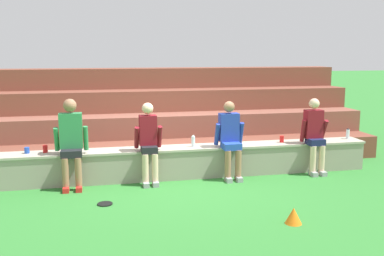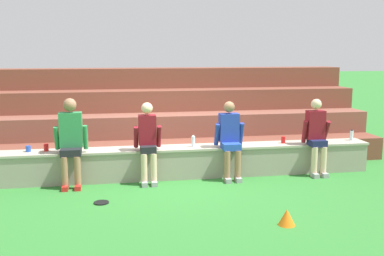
{
  "view_description": "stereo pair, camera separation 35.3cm",
  "coord_description": "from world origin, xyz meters",
  "px_view_note": "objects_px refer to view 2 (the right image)",
  "views": [
    {
      "loc": [
        -1.42,
        -7.69,
        2.3
      ],
      "look_at": [
        0.3,
        0.24,
        0.91
      ],
      "focal_mm": 42.3,
      "sensor_mm": 36.0,
      "label": 1
    },
    {
      "loc": [
        -1.08,
        -7.76,
        2.3
      ],
      "look_at": [
        0.3,
        0.24,
        0.91
      ],
      "focal_mm": 42.3,
      "sensor_mm": 36.0,
      "label": 2
    }
  ],
  "objects_px": {
    "person_left_of_center": "(148,141)",
    "plastic_cup_left_end": "(46,148)",
    "person_center": "(230,138)",
    "water_bottle_near_left": "(352,135)",
    "person_right_of_center": "(316,135)",
    "plastic_cup_right_end": "(28,149)",
    "person_far_left": "(71,139)",
    "frisbee": "(101,203)",
    "water_bottle_mid_right": "(193,141)",
    "plastic_cup_middle": "(283,140)",
    "sports_cone": "(287,217)"
  },
  "relations": [
    {
      "from": "plastic_cup_left_end",
      "to": "sports_cone",
      "type": "relative_size",
      "value": 0.56
    },
    {
      "from": "person_left_of_center",
      "to": "water_bottle_mid_right",
      "type": "distance_m",
      "value": 0.88
    },
    {
      "from": "person_center",
      "to": "frisbee",
      "type": "xyz_separation_m",
      "value": [
        -2.27,
        -1.0,
        -0.75
      ]
    },
    {
      "from": "water_bottle_mid_right",
      "to": "plastic_cup_left_end",
      "type": "distance_m",
      "value": 2.6
    },
    {
      "from": "person_left_of_center",
      "to": "sports_cone",
      "type": "relative_size",
      "value": 6.16
    },
    {
      "from": "person_right_of_center",
      "to": "sports_cone",
      "type": "xyz_separation_m",
      "value": [
        -1.46,
        -2.31,
        -0.65
      ]
    },
    {
      "from": "person_right_of_center",
      "to": "sports_cone",
      "type": "relative_size",
      "value": 6.2
    },
    {
      "from": "person_left_of_center",
      "to": "plastic_cup_left_end",
      "type": "xyz_separation_m",
      "value": [
        -1.76,
        0.31,
        -0.13
      ]
    },
    {
      "from": "person_center",
      "to": "water_bottle_mid_right",
      "type": "relative_size",
      "value": 6.58
    },
    {
      "from": "plastic_cup_middle",
      "to": "person_center",
      "type": "bearing_deg",
      "value": -166.72
    },
    {
      "from": "person_far_left",
      "to": "person_center",
      "type": "relative_size",
      "value": 1.08
    },
    {
      "from": "person_center",
      "to": "plastic_cup_middle",
      "type": "relative_size",
      "value": 11.18
    },
    {
      "from": "person_far_left",
      "to": "sports_cone",
      "type": "relative_size",
      "value": 6.58
    },
    {
      "from": "plastic_cup_right_end",
      "to": "sports_cone",
      "type": "distance_m",
      "value": 4.59
    },
    {
      "from": "person_left_of_center",
      "to": "water_bottle_near_left",
      "type": "xyz_separation_m",
      "value": [
        4.01,
        0.31,
        -0.09
      ]
    },
    {
      "from": "person_right_of_center",
      "to": "sports_cone",
      "type": "bearing_deg",
      "value": -122.35
    },
    {
      "from": "plastic_cup_right_end",
      "to": "sports_cone",
      "type": "height_order",
      "value": "plastic_cup_right_end"
    },
    {
      "from": "person_right_of_center",
      "to": "plastic_cup_left_end",
      "type": "distance_m",
      "value": 4.9
    },
    {
      "from": "person_center",
      "to": "plastic_cup_middle",
      "type": "distance_m",
      "value": 1.15
    },
    {
      "from": "water_bottle_near_left",
      "to": "person_right_of_center",
      "type": "bearing_deg",
      "value": -160.39
    },
    {
      "from": "person_far_left",
      "to": "person_right_of_center",
      "type": "distance_m",
      "value": 4.43
    },
    {
      "from": "person_center",
      "to": "water_bottle_near_left",
      "type": "bearing_deg",
      "value": 6.86
    },
    {
      "from": "water_bottle_mid_right",
      "to": "frisbee",
      "type": "relative_size",
      "value": 0.92
    },
    {
      "from": "person_center",
      "to": "water_bottle_near_left",
      "type": "height_order",
      "value": "person_center"
    },
    {
      "from": "person_far_left",
      "to": "person_left_of_center",
      "type": "height_order",
      "value": "person_far_left"
    },
    {
      "from": "water_bottle_near_left",
      "to": "plastic_cup_right_end",
      "type": "distance_m",
      "value": 6.07
    },
    {
      "from": "person_left_of_center",
      "to": "plastic_cup_left_end",
      "type": "relative_size",
      "value": 11.05
    },
    {
      "from": "person_far_left",
      "to": "water_bottle_near_left",
      "type": "bearing_deg",
      "value": 3.14
    },
    {
      "from": "plastic_cup_right_end",
      "to": "water_bottle_near_left",
      "type": "bearing_deg",
      "value": -0.03
    },
    {
      "from": "person_center",
      "to": "water_bottle_mid_right",
      "type": "distance_m",
      "value": 0.68
    },
    {
      "from": "plastic_cup_left_end",
      "to": "person_far_left",
      "type": "bearing_deg",
      "value": -32.68
    },
    {
      "from": "frisbee",
      "to": "person_left_of_center",
      "type": "bearing_deg",
      "value": 51.36
    },
    {
      "from": "water_bottle_mid_right",
      "to": "plastic_cup_right_end",
      "type": "height_order",
      "value": "water_bottle_mid_right"
    },
    {
      "from": "person_center",
      "to": "plastic_cup_left_end",
      "type": "xyz_separation_m",
      "value": [
        -3.23,
        0.31,
        -0.13
      ]
    },
    {
      "from": "plastic_cup_left_end",
      "to": "person_right_of_center",
      "type": "bearing_deg",
      "value": -3.7
    },
    {
      "from": "sports_cone",
      "to": "water_bottle_near_left",
      "type": "bearing_deg",
      "value": 48.18
    },
    {
      "from": "person_far_left",
      "to": "frisbee",
      "type": "height_order",
      "value": "person_far_left"
    },
    {
      "from": "person_left_of_center",
      "to": "water_bottle_near_left",
      "type": "relative_size",
      "value": 6.7
    },
    {
      "from": "frisbee",
      "to": "plastic_cup_middle",
      "type": "bearing_deg",
      "value": 20.49
    },
    {
      "from": "person_far_left",
      "to": "person_left_of_center",
      "type": "xyz_separation_m",
      "value": [
        1.3,
        -0.02,
        -0.07
      ]
    },
    {
      "from": "person_center",
      "to": "person_right_of_center",
      "type": "xyz_separation_m",
      "value": [
        1.65,
        -0.01,
        0.01
      ]
    },
    {
      "from": "person_far_left",
      "to": "person_center",
      "type": "bearing_deg",
      "value": -0.29
    },
    {
      "from": "person_left_of_center",
      "to": "plastic_cup_left_end",
      "type": "distance_m",
      "value": 1.79
    },
    {
      "from": "person_right_of_center",
      "to": "plastic_cup_right_end",
      "type": "distance_m",
      "value": 5.2
    },
    {
      "from": "frisbee",
      "to": "sports_cone",
      "type": "height_order",
      "value": "sports_cone"
    },
    {
      "from": "sports_cone",
      "to": "person_center",
      "type": "bearing_deg",
      "value": 94.68
    },
    {
      "from": "water_bottle_near_left",
      "to": "plastic_cup_left_end",
      "type": "distance_m",
      "value": 5.77
    },
    {
      "from": "person_center",
      "to": "water_bottle_near_left",
      "type": "distance_m",
      "value": 2.56
    },
    {
      "from": "person_center",
      "to": "person_left_of_center",
      "type": "bearing_deg",
      "value": -179.7
    },
    {
      "from": "water_bottle_near_left",
      "to": "person_left_of_center",
      "type": "bearing_deg",
      "value": -175.54
    }
  ]
}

